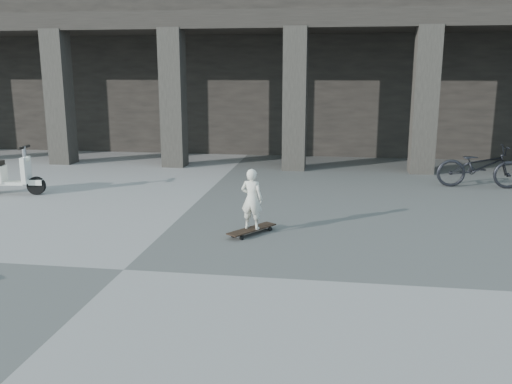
# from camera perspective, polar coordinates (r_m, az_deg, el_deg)

# --- Properties ---
(ground) EXTENTS (90.00, 90.00, 0.00)m
(ground) POSITION_cam_1_polar(r_m,az_deg,el_deg) (8.16, -13.76, -7.95)
(ground) COLOR #4B4B49
(ground) RESTS_ON ground
(colonnade) EXTENTS (28.00, 8.82, 6.00)m
(colonnade) POSITION_cam_1_polar(r_m,az_deg,el_deg) (21.02, 0.33, 13.29)
(colonnade) COLOR black
(colonnade) RESTS_ON ground
(longboard) EXTENTS (0.79, 0.98, 0.10)m
(longboard) POSITION_cam_1_polar(r_m,az_deg,el_deg) (9.55, -0.44, -3.98)
(longboard) COLOR black
(longboard) RESTS_ON ground
(child) EXTENTS (0.43, 0.33, 1.07)m
(child) POSITION_cam_1_polar(r_m,az_deg,el_deg) (9.41, -0.45, -0.74)
(child) COLOR silver
(child) RESTS_ON longboard
(bicycle) EXTENTS (2.02, 0.73, 1.05)m
(bicycle) POSITION_cam_1_polar(r_m,az_deg,el_deg) (14.33, 22.48, 2.52)
(bicycle) COLOR black
(bicycle) RESTS_ON ground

